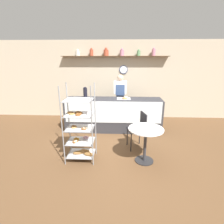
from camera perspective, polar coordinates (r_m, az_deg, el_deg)
ground_plane at (r=4.25m, az=-0.30°, el=-12.47°), size 14.00×14.00×0.00m
back_wall at (r=6.33m, az=0.94°, el=10.53°), size 10.00×0.30×2.70m
display_counter at (r=5.23m, az=0.44°, el=-0.84°), size 2.82×0.67×0.97m
pastry_rack at (r=3.68m, az=-10.39°, el=-5.62°), size 0.61×0.48×1.63m
person_worker at (r=5.67m, az=2.65°, el=4.70°), size 0.40×0.23×1.62m
cafe_table at (r=3.67m, az=10.90°, el=-7.96°), size 0.71×0.71×0.75m
cafe_chair at (r=4.22m, az=8.93°, el=-4.72°), size 0.46×0.46×0.88m
coffee_carafe at (r=5.22m, az=-8.72°, el=6.24°), size 0.11×0.11×0.34m
donut_tray_counter at (r=5.12m, az=4.04°, el=4.51°), size 0.39×0.31×0.05m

